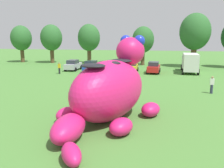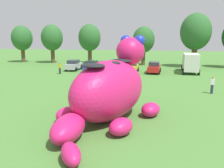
# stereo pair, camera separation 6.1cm
# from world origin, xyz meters

# --- Properties ---
(ground_plane) EXTENTS (160.00, 160.00, 0.00)m
(ground_plane) POSITION_xyz_m (0.00, 0.00, 0.00)
(ground_plane) COLOR #4C8438
(giant_inflatable_creature) EXTENTS (7.07, 11.26, 5.61)m
(giant_inflatable_creature) POSITION_xyz_m (0.37, 0.05, 2.05)
(giant_inflatable_creature) COLOR #E01E6B
(giant_inflatable_creature) RESTS_ON ground
(car_silver) EXTENTS (1.99, 4.12, 1.72)m
(car_silver) POSITION_xyz_m (-10.28, 21.89, 0.86)
(car_silver) COLOR #B7BABF
(car_silver) RESTS_ON ground
(car_blue) EXTENTS (2.10, 4.18, 1.72)m
(car_blue) POSITION_xyz_m (-6.96, 21.22, 0.86)
(car_blue) COLOR #2347B7
(car_blue) RESTS_ON ground
(car_black) EXTENTS (2.29, 4.27, 1.72)m
(car_black) POSITION_xyz_m (-3.83, 22.46, 0.86)
(car_black) COLOR black
(car_black) RESTS_ON ground
(car_yellow) EXTENTS (1.98, 4.12, 1.72)m
(car_yellow) POSITION_xyz_m (-0.57, 21.49, 0.86)
(car_yellow) COLOR yellow
(car_yellow) RESTS_ON ground
(car_red) EXTENTS (2.12, 4.19, 1.72)m
(car_red) POSITION_xyz_m (2.82, 21.44, 0.86)
(car_red) COLOR red
(car_red) RESTS_ON ground
(box_truck) EXTENTS (2.55, 6.47, 2.95)m
(box_truck) POSITION_xyz_m (8.25, 22.97, 1.60)
(box_truck) COLOR #333842
(box_truck) RESTS_ON ground
(tree_far_left) EXTENTS (4.39, 4.39, 7.78)m
(tree_far_left) POSITION_xyz_m (-25.42, 31.71, 5.09)
(tree_far_left) COLOR brown
(tree_far_left) RESTS_ON ground
(tree_left) EXTENTS (4.46, 4.46, 7.93)m
(tree_left) POSITION_xyz_m (-18.53, 31.73, 5.18)
(tree_left) COLOR brown
(tree_left) RESTS_ON ground
(tree_mid_left) EXTENTS (4.48, 4.48, 7.95)m
(tree_mid_left) POSITION_xyz_m (-10.45, 31.88, 5.20)
(tree_mid_left) COLOR brown
(tree_mid_left) RESTS_ON ground
(tree_centre_left) EXTENTS (4.16, 4.16, 7.39)m
(tree_centre_left) POSITION_xyz_m (0.46, 31.39, 4.83)
(tree_centre_left) COLOR brown
(tree_centre_left) RESTS_ON ground
(tree_centre) EXTENTS (5.38, 5.38, 9.54)m
(tree_centre) POSITION_xyz_m (9.66, 29.89, 6.24)
(tree_centre) COLOR brown
(tree_centre) RESTS_ON ground
(spectator_near_inflatable) EXTENTS (0.38, 0.26, 1.71)m
(spectator_near_inflatable) POSITION_xyz_m (8.72, 9.08, 0.85)
(spectator_near_inflatable) COLOR #2D334C
(spectator_near_inflatable) RESTS_ON ground
(spectator_mid_field) EXTENTS (0.38, 0.26, 1.71)m
(spectator_mid_field) POSITION_xyz_m (-10.95, 17.85, 0.85)
(spectator_mid_field) COLOR black
(spectator_mid_field) RESTS_ON ground
(spectator_by_cars) EXTENTS (0.38, 0.26, 1.71)m
(spectator_by_cars) POSITION_xyz_m (-1.68, 6.94, 0.85)
(spectator_by_cars) COLOR black
(spectator_by_cars) RESTS_ON ground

